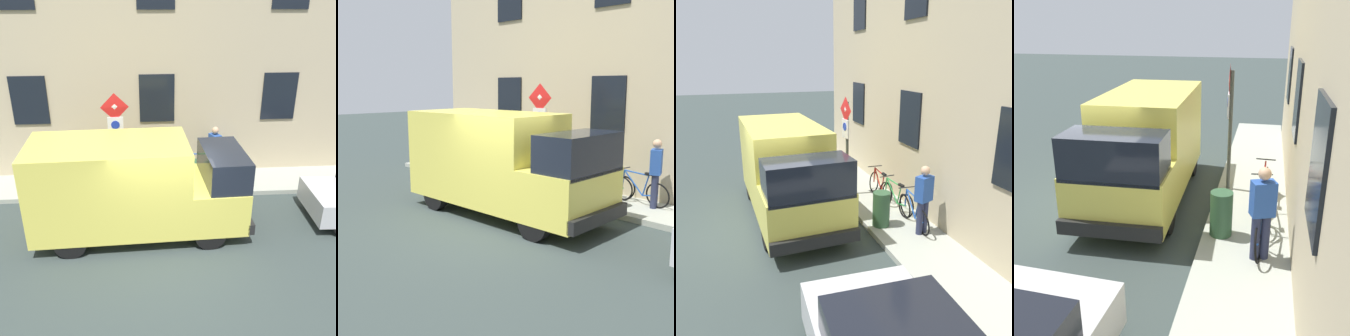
% 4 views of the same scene
% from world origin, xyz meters
% --- Properties ---
extents(ground_plane, '(80.00, 80.00, 0.00)m').
position_xyz_m(ground_plane, '(0.00, 0.00, 0.00)').
color(ground_plane, '#333D3B').
extents(sidewalk_slab, '(1.67, 16.24, 0.14)m').
position_xyz_m(sidewalk_slab, '(3.47, 0.00, 0.07)').
color(sidewalk_slab, '#A0A497').
rests_on(sidewalk_slab, ground_plane).
extents(building_facade, '(0.75, 14.24, 8.32)m').
position_xyz_m(building_facade, '(4.66, 0.00, 4.16)').
color(building_facade, tan).
rests_on(building_facade, ground_plane).
extents(sign_post_stacked, '(0.16, 0.56, 2.94)m').
position_xyz_m(sign_post_stacked, '(2.85, 1.23, 2.12)').
color(sign_post_stacked, '#474C47').
rests_on(sign_post_stacked, sidewalk_slab).
extents(delivery_van, '(2.19, 5.40, 2.50)m').
position_xyz_m(delivery_van, '(0.93, 0.72, 1.33)').
color(delivery_van, '#E0D255').
rests_on(delivery_van, ground_plane).
extents(bicycle_blue, '(0.46, 1.71, 0.89)m').
position_xyz_m(bicycle_blue, '(3.76, -1.38, 0.51)').
color(bicycle_blue, black).
rests_on(bicycle_blue, sidewalk_slab).
extents(bicycle_green, '(0.46, 1.71, 0.89)m').
position_xyz_m(bicycle_green, '(3.76, -0.37, 0.51)').
color(bicycle_green, black).
rests_on(bicycle_green, sidewalk_slab).
extents(bicycle_red, '(0.46, 1.71, 0.89)m').
position_xyz_m(bicycle_red, '(3.76, 0.65, 0.51)').
color(bicycle_red, black).
rests_on(bicycle_red, sidewalk_slab).
extents(pedestrian, '(0.47, 0.39, 1.72)m').
position_xyz_m(pedestrian, '(3.76, -1.81, 1.07)').
color(pedestrian, '#262B47').
rests_on(pedestrian, sidewalk_slab).
extents(litter_bin, '(0.44, 0.44, 0.90)m').
position_xyz_m(litter_bin, '(2.99, -1.10, 0.59)').
color(litter_bin, '#2D5133').
rests_on(litter_bin, sidewalk_slab).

